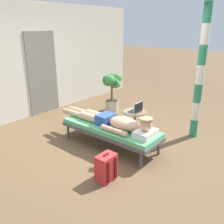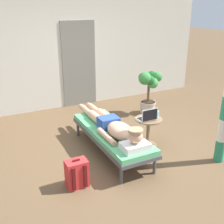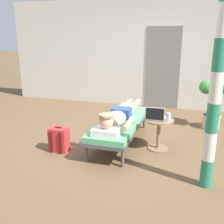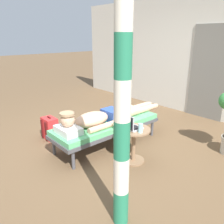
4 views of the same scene
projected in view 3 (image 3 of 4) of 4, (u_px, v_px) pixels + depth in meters
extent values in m
plane|color=brown|center=(117.00, 142.00, 4.79)|extent=(40.00, 40.00, 0.00)
cube|color=beige|center=(148.00, 54.00, 6.86)|extent=(7.60, 0.20, 2.70)
cube|color=slate|center=(163.00, 68.00, 6.74)|extent=(0.84, 0.03, 2.04)
cylinder|color=#4C4C51|center=(118.00, 119.00, 5.63)|extent=(0.05, 0.05, 0.28)
cylinder|color=#4C4C51|center=(144.00, 121.00, 5.47)|extent=(0.05, 0.05, 0.28)
cylinder|color=#4C4C51|center=(86.00, 153.00, 4.04)|extent=(0.05, 0.05, 0.28)
cylinder|color=#4C4C51|center=(123.00, 158.00, 3.88)|extent=(0.05, 0.05, 0.28)
cube|color=#4C4C51|center=(120.00, 126.00, 4.71)|extent=(0.67, 1.94, 0.06)
cube|color=#59B272|center=(120.00, 122.00, 4.69)|extent=(0.64, 1.90, 0.08)
cube|color=white|center=(106.00, 132.00, 3.96)|extent=(0.40, 0.28, 0.11)
sphere|color=#D8A884|center=(106.00, 122.00, 3.92)|extent=(0.21, 0.21, 0.21)
cylinder|color=tan|center=(106.00, 115.00, 3.89)|extent=(0.22, 0.22, 0.03)
ellipsoid|color=#D8A884|center=(115.00, 119.00, 4.35)|extent=(0.35, 0.60, 0.23)
cylinder|color=#D8A884|center=(103.00, 121.00, 4.48)|extent=(0.09, 0.55, 0.09)
cylinder|color=#D8A884|center=(128.00, 124.00, 4.36)|extent=(0.09, 0.55, 0.09)
cube|color=#2D4C9E|center=(122.00, 113.00, 4.75)|extent=(0.33, 0.26, 0.19)
cylinder|color=#D8A884|center=(122.00, 109.00, 5.09)|extent=(0.15, 0.42, 0.15)
cylinder|color=#D8A884|center=(127.00, 104.00, 5.49)|extent=(0.11, 0.44, 0.11)
ellipsoid|color=#D8A884|center=(130.00, 101.00, 5.76)|extent=(0.09, 0.20, 0.10)
cylinder|color=#D8A884|center=(131.00, 109.00, 5.04)|extent=(0.15, 0.42, 0.15)
cylinder|color=#D8A884|center=(135.00, 105.00, 5.44)|extent=(0.11, 0.44, 0.11)
ellipsoid|color=#D8A884|center=(138.00, 102.00, 5.71)|extent=(0.09, 0.20, 0.10)
cylinder|color=#8C6B4C|center=(158.00, 148.00, 4.53)|extent=(0.34, 0.34, 0.02)
cylinder|color=#8C6B4C|center=(158.00, 134.00, 4.46)|extent=(0.06, 0.06, 0.48)
cylinder|color=#8C6B4C|center=(159.00, 120.00, 4.39)|extent=(0.48, 0.48, 0.02)
cube|color=silver|center=(156.00, 118.00, 4.40)|extent=(0.31, 0.22, 0.02)
cube|color=black|center=(156.00, 118.00, 4.40)|extent=(0.27, 0.15, 0.00)
cube|color=silver|center=(155.00, 114.00, 4.26)|extent=(0.31, 0.01, 0.21)
cube|color=black|center=(155.00, 114.00, 4.25)|extent=(0.29, 0.00, 0.19)
cylinder|color=#99D8E5|center=(169.00, 117.00, 4.29)|extent=(0.06, 0.06, 0.13)
cube|color=red|center=(59.00, 140.00, 4.39)|extent=(0.30, 0.20, 0.40)
cube|color=red|center=(63.00, 141.00, 4.52)|extent=(0.23, 0.04, 0.18)
cube|color=#531212|center=(51.00, 142.00, 4.31)|extent=(0.04, 0.02, 0.34)
cube|color=#531212|center=(60.00, 143.00, 4.27)|extent=(0.04, 0.02, 0.34)
cube|color=#531212|center=(58.00, 127.00, 4.33)|extent=(0.10, 0.02, 0.02)
cylinder|color=#BFB29E|center=(211.00, 121.00, 5.48)|extent=(0.34, 0.34, 0.28)
cylinder|color=#BFB29E|center=(211.00, 116.00, 5.44)|extent=(0.37, 0.37, 0.04)
cylinder|color=#332319|center=(212.00, 115.00, 5.43)|extent=(0.31, 0.31, 0.01)
cylinder|color=brown|center=(213.00, 105.00, 5.38)|extent=(0.06, 0.06, 0.41)
sphere|color=#23602D|center=(222.00, 87.00, 5.32)|extent=(0.23, 0.23, 0.23)
sphere|color=#2D7233|center=(214.00, 88.00, 5.40)|extent=(0.29, 0.29, 0.29)
sphere|color=#2D7233|center=(208.00, 86.00, 5.37)|extent=(0.22, 0.22, 0.22)
sphere|color=#38843D|center=(207.00, 87.00, 5.26)|extent=(0.28, 0.28, 0.28)
sphere|color=#23602D|center=(212.00, 90.00, 5.20)|extent=(0.22, 0.22, 0.22)
sphere|color=#429347|center=(217.00, 94.00, 5.21)|extent=(0.24, 0.24, 0.24)
cylinder|color=#267F59|center=(206.00, 173.00, 3.39)|extent=(0.15, 0.15, 0.37)
cylinder|color=silver|center=(209.00, 146.00, 3.29)|extent=(0.15, 0.15, 0.37)
cylinder|color=#267F59|center=(213.00, 118.00, 3.18)|extent=(0.15, 0.15, 0.37)
cylinder|color=silver|center=(216.00, 87.00, 3.08)|extent=(0.15, 0.15, 0.37)
cylinder|color=#267F59|center=(220.00, 55.00, 2.97)|extent=(0.15, 0.15, 0.37)
cylinder|color=silver|center=(224.00, 20.00, 2.87)|extent=(0.15, 0.15, 0.37)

